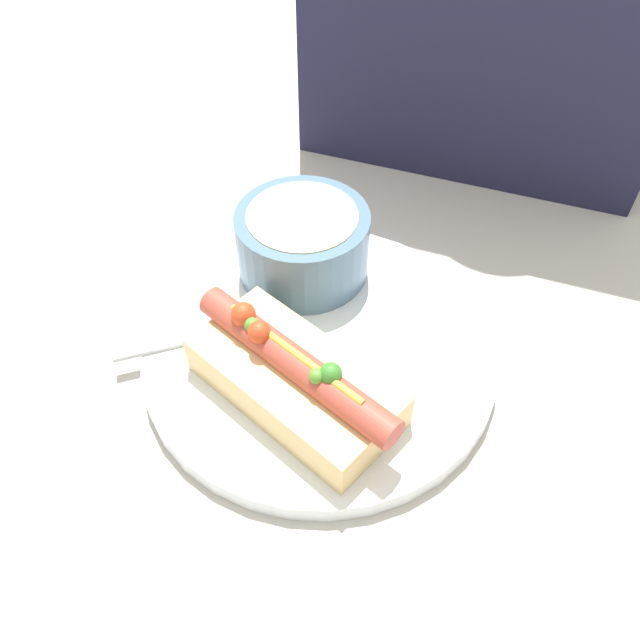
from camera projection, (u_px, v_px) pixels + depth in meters
The scene contains 5 objects.
ground_plane at pixel (320, 356), 0.50m from camera, with size 4.00×4.00×0.00m, color #BCB7AD.
dinner_plate at pixel (320, 350), 0.49m from camera, with size 0.28×0.28×0.02m.
hot_dog at pixel (299, 378), 0.44m from camera, with size 0.17×0.13×0.06m.
soup_bowl at pixel (303, 241), 0.52m from camera, with size 0.11×0.11×0.06m.
spoon at pixel (247, 325), 0.50m from camera, with size 0.12×0.10×0.01m.
Camera 1 is at (0.11, -0.29, 0.39)m, focal length 35.00 mm.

